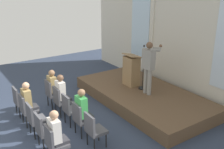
% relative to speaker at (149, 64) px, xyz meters
% --- Properties ---
extents(ground_plane, '(14.34, 14.34, 0.00)m').
position_rel_speaker_xyz_m(ground_plane, '(-0.25, -3.92, -1.43)').
color(ground_plane, '#2D384C').
extents(rear_partition, '(10.24, 0.14, 3.96)m').
position_rel_speaker_xyz_m(rear_partition, '(-0.23, 1.59, 0.56)').
color(rear_partition, beige).
rests_on(rear_partition, ground).
extents(stage_platform, '(4.94, 2.53, 0.41)m').
position_rel_speaker_xyz_m(stage_platform, '(-0.25, 0.03, -1.22)').
color(stage_platform, brown).
rests_on(stage_platform, ground).
extents(speaker, '(0.50, 0.69, 1.75)m').
position_rel_speaker_xyz_m(speaker, '(0.00, 0.00, 0.00)').
color(speaker, gray).
rests_on(speaker, stage_platform).
extents(mic_stand, '(0.28, 0.28, 1.55)m').
position_rel_speaker_xyz_m(mic_stand, '(-0.42, 0.14, -0.68)').
color(mic_stand, black).
rests_on(mic_stand, stage_platform).
extents(lectern, '(0.60, 0.48, 1.16)m').
position_rel_speaker_xyz_m(lectern, '(-0.91, 0.03, -0.47)').
color(lectern, '#93724C').
rests_on(lectern, stage_platform).
extents(chair_r0_c0, '(0.46, 0.44, 0.94)m').
position_rel_speaker_xyz_m(chair_r0_c0, '(-1.60, -2.71, -0.89)').
color(chair_r0_c0, black).
rests_on(chair_r0_c0, ground).
extents(audience_r0_c0, '(0.36, 0.39, 1.29)m').
position_rel_speaker_xyz_m(audience_r0_c0, '(-1.60, -2.63, -0.71)').
color(audience_r0_c0, '#2D2D33').
rests_on(audience_r0_c0, ground).
extents(chair_r0_c1, '(0.46, 0.44, 0.94)m').
position_rel_speaker_xyz_m(chair_r0_c1, '(-0.92, -2.71, -0.89)').
color(chair_r0_c1, black).
rests_on(chair_r0_c1, ground).
extents(audience_r0_c1, '(0.36, 0.39, 1.33)m').
position_rel_speaker_xyz_m(audience_r0_c1, '(-0.92, -2.63, -0.69)').
color(audience_r0_c1, '#2D2D33').
rests_on(audience_r0_c1, ground).
extents(chair_r0_c2, '(0.46, 0.44, 0.94)m').
position_rel_speaker_xyz_m(chair_r0_c2, '(-0.25, -2.71, -0.89)').
color(chair_r0_c2, black).
rests_on(chair_r0_c2, ground).
extents(chair_r0_c3, '(0.46, 0.44, 0.94)m').
position_rel_speaker_xyz_m(chair_r0_c3, '(0.43, -2.71, -0.89)').
color(chair_r0_c3, black).
rests_on(chair_r0_c3, ground).
extents(audience_r0_c3, '(0.36, 0.39, 1.34)m').
position_rel_speaker_xyz_m(audience_r0_c3, '(0.43, -2.63, -0.69)').
color(audience_r0_c3, '#2D2D33').
rests_on(audience_r0_c3, ground).
extents(chair_r0_c4, '(0.46, 0.44, 0.94)m').
position_rel_speaker_xyz_m(chair_r0_c4, '(1.11, -2.71, -0.89)').
color(chair_r0_c4, black).
rests_on(chair_r0_c4, ground).
extents(chair_r1_c0, '(0.46, 0.44, 0.94)m').
position_rel_speaker_xyz_m(chair_r1_c0, '(-1.60, -3.74, -0.89)').
color(chair_r1_c0, black).
rests_on(chair_r1_c0, ground).
extents(chair_r1_c1, '(0.46, 0.44, 0.94)m').
position_rel_speaker_xyz_m(chair_r1_c1, '(-0.92, -3.74, -0.89)').
color(chair_r1_c1, black).
rests_on(chair_r1_c1, ground).
extents(audience_r1_c1, '(0.36, 0.39, 1.31)m').
position_rel_speaker_xyz_m(audience_r1_c1, '(-0.92, -3.66, -0.70)').
color(audience_r1_c1, '#2D2D33').
rests_on(audience_r1_c1, ground).
extents(chair_r1_c2, '(0.46, 0.44, 0.94)m').
position_rel_speaker_xyz_m(chair_r1_c2, '(-0.25, -3.74, -0.89)').
color(chair_r1_c2, black).
rests_on(chair_r1_c2, ground).
extents(chair_r1_c3, '(0.46, 0.44, 0.94)m').
position_rel_speaker_xyz_m(chair_r1_c3, '(0.43, -3.74, -0.89)').
color(chair_r1_c3, black).
rests_on(chair_r1_c3, ground).
extents(chair_r1_c4, '(0.46, 0.44, 0.94)m').
position_rel_speaker_xyz_m(chair_r1_c4, '(1.11, -3.74, -0.89)').
color(chair_r1_c4, black).
rests_on(chair_r1_c4, ground).
extents(audience_r1_c4, '(0.36, 0.39, 1.31)m').
position_rel_speaker_xyz_m(audience_r1_c4, '(1.11, -3.66, -0.70)').
color(audience_r1_c4, '#2D2D33').
rests_on(audience_r1_c4, ground).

